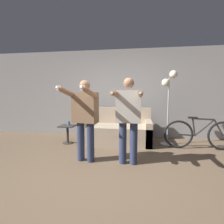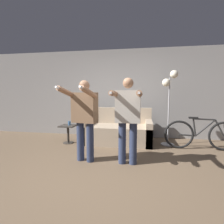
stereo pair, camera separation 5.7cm
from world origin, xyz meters
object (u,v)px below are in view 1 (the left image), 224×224
couch (117,131)px  person_left (85,115)px  person_right (128,115)px  bicycle (200,134)px  cat (126,105)px  floor_lamp (169,89)px  cup (69,123)px  side_table (68,131)px

couch → person_left: size_ratio=1.16×
person_right → bicycle: 2.05m
cat → couch: bearing=-121.3°
floor_lamp → cup: (-2.53, -0.27, -0.87)m
floor_lamp → bicycle: 1.29m
person_left → bicycle: bearing=35.7°
person_right → side_table: person_right is taller
person_left → floor_lamp: bearing=49.5°
couch → side_table: (-1.27, -0.30, 0.04)m
side_table → couch: bearing=13.4°
person_left → couch: bearing=83.7°
person_right → couch: bearing=106.2°
side_table → bicycle: 3.27m
person_left → cup: 1.43m
couch → side_table: couch is taller
bicycle → side_table: bearing=-179.7°
person_right → cat: 1.78m
side_table → bicycle: size_ratio=0.29×
floor_lamp → cup: size_ratio=17.42×
person_left → person_right: bearing=10.6°
side_table → cat: bearing=23.8°
person_right → cat: bearing=96.6°
person_right → cat: (-0.18, 1.77, 0.08)m
person_left → cat: bearing=80.7°
person_right → side_table: (-1.65, 1.12, -0.58)m
bicycle → person_left: bearing=-155.0°
person_left → cup: person_left is taller
person_left → cat: size_ratio=3.47×
cat → bicycle: 2.00m
couch → bicycle: size_ratio=1.09×
cat → side_table: 1.74m
cat → bicycle: bearing=-19.6°
floor_lamp → side_table: size_ratio=3.93×
couch → person_left: person_left is taller
couch → person_right: (0.39, -1.42, 0.62)m
cat → floor_lamp: bearing=-18.8°
person_left → cup: bearing=135.9°
person_right → cup: size_ratio=14.74×
floor_lamp → person_left: bearing=-141.2°
person_right → floor_lamp: bearing=57.6°
couch → bicycle: 2.02m
person_left → floor_lamp: floor_lamp is taller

